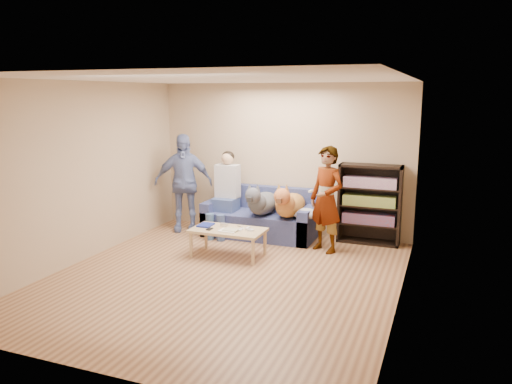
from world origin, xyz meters
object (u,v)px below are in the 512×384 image
at_px(person_standing_left, 183,183).
at_px(notebook_blue, 206,225).
at_px(person_standing_right, 326,199).
at_px(bookshelf, 370,202).
at_px(dog_gray, 262,202).
at_px(person_seated, 225,190).
at_px(sofa, 261,220).
at_px(camera_silver, 224,225).
at_px(coffee_table, 228,232).
at_px(dog_tan, 289,204).

bearing_deg(person_standing_left, notebook_blue, -70.49).
relative_size(person_standing_right, bookshelf, 1.26).
xyz_separation_m(person_standing_right, dog_gray, (-1.15, 0.23, -0.18)).
relative_size(notebook_blue, bookshelf, 0.20).
distance_m(notebook_blue, dog_gray, 1.13).
height_order(person_standing_left, person_seated, person_standing_left).
bearing_deg(person_standing_right, sofa, -171.24).
xyz_separation_m(person_standing_left, camera_silver, (1.22, -0.93, -0.42)).
bearing_deg(coffee_table, dog_gray, 80.85).
bearing_deg(sofa, person_standing_right, -20.11).
xyz_separation_m(person_standing_right, sofa, (-1.24, 0.45, -0.54)).
xyz_separation_m(person_standing_left, person_seated, (0.79, 0.05, -0.09)).
bearing_deg(sofa, coffee_table, -93.37).
height_order(dog_gray, dog_tan, dog_tan).
height_order(person_standing_left, dog_gray, person_standing_left).
height_order(sofa, dog_tan, dog_tan).
distance_m(sofa, bookshelf, 1.86).
bearing_deg(notebook_blue, person_standing_right, 22.92).
bearing_deg(person_seated, sofa, 11.62).
bearing_deg(coffee_table, notebook_blue, 172.87).
relative_size(person_standing_right, dog_gray, 1.31).
bearing_deg(notebook_blue, bookshelf, 31.87).
bearing_deg(dog_tan, sofa, 159.24).
bearing_deg(dog_tan, notebook_blue, -137.08).
relative_size(notebook_blue, dog_gray, 0.21).
height_order(notebook_blue, bookshelf, bookshelf).
bearing_deg(dog_gray, notebook_blue, -120.42).
height_order(sofa, person_seated, person_seated).
xyz_separation_m(person_standing_right, coffee_table, (-1.31, -0.77, -0.45)).
distance_m(person_standing_right, person_seated, 1.89).
height_order(dog_gray, coffee_table, dog_gray).
height_order(person_seated, dog_gray, person_seated).
height_order(camera_silver, person_seated, person_seated).
relative_size(sofa, person_seated, 1.29).
bearing_deg(coffee_table, camera_silver, 135.00).
relative_size(person_standing_left, sofa, 0.91).
xyz_separation_m(notebook_blue, dog_tan, (1.04, 0.96, 0.21)).
distance_m(person_standing_left, coffee_table, 1.77).
relative_size(notebook_blue, dog_tan, 0.22).
height_order(notebook_blue, coffee_table, notebook_blue).
relative_size(notebook_blue, camera_silver, 2.36).
xyz_separation_m(person_seated, coffee_table, (0.54, -1.10, -0.40)).
bearing_deg(dog_gray, sofa, 112.15).
height_order(dog_tan, bookshelf, bookshelf).
bearing_deg(coffee_table, dog_tan, 57.86).
bearing_deg(dog_tan, person_standing_left, 178.93).
relative_size(person_standing_right, person_standing_left, 0.95).
relative_size(person_seated, bookshelf, 1.13).
distance_m(person_standing_left, dog_tan, 1.99).
height_order(person_standing_right, notebook_blue, person_standing_right).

